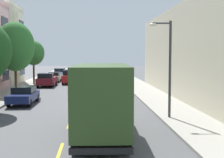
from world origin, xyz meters
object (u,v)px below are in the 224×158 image
at_px(parked_pickup_sky, 60,73).
at_px(moving_red_sedan, 70,77).
at_px(parked_sedan_navy, 24,95).
at_px(parked_sedan_champagne, 54,77).
at_px(street_lamp, 167,61).
at_px(street_tree_farthest, 33,53).
at_px(delivery_box_truck, 102,96).
at_px(parked_pickup_burgundy, 47,80).
at_px(street_tree_third, 15,47).
at_px(parked_wagon_black, 110,72).

distance_m(parked_pickup_sky, moving_red_sedan, 10.90).
bearing_deg(moving_red_sedan, parked_sedan_navy, -97.63).
bearing_deg(parked_sedan_champagne, street_lamp, -69.83).
xyz_separation_m(street_tree_farthest, moving_red_sedan, (4.60, 1.96, -3.25)).
bearing_deg(delivery_box_truck, parked_pickup_burgundy, 103.98).
relative_size(parked_sedan_champagne, moving_red_sedan, 0.95).
bearing_deg(parked_pickup_sky, street_lamp, -74.02).
relative_size(street_lamp, parked_pickup_burgundy, 1.11).
bearing_deg(parked_sedan_navy, parked_sedan_champagne, 90.49).
xyz_separation_m(street_tree_third, delivery_box_truck, (8.19, -17.06, -2.83)).
bearing_deg(parked_sedan_navy, parked_pickup_sky, 89.99).
bearing_deg(parked_wagon_black, street_tree_farthest, -124.11).
height_order(parked_wagon_black, parked_sedan_navy, parked_wagon_black).
distance_m(parked_pickup_burgundy, parked_pickup_sky, 14.30).
bearing_deg(parked_pickup_burgundy, parked_sedan_navy, -89.14).
height_order(parked_sedan_navy, moving_red_sedan, moving_red_sedan).
bearing_deg(delivery_box_truck, parked_sedan_navy, 119.63).
distance_m(street_lamp, parked_sedan_navy, 12.50).
relative_size(parked_wagon_black, parked_sedan_champagne, 1.04).
bearing_deg(parked_sedan_champagne, street_tree_farthest, -110.58).
bearing_deg(moving_red_sedan, parked_pickup_burgundy, -125.83).
height_order(parked_wagon_black, parked_sedan_champagne, parked_wagon_black).
bearing_deg(parked_sedan_navy, street_tree_third, 108.52).
relative_size(street_tree_third, parked_sedan_champagne, 1.57).
height_order(parked_pickup_burgundy, parked_wagon_black, parked_pickup_burgundy).
xyz_separation_m(parked_pickup_burgundy, parked_wagon_black, (8.91, 17.74, -0.02)).
relative_size(street_tree_third, moving_red_sedan, 1.49).
relative_size(street_tree_farthest, delivery_box_truck, 0.70).
height_order(street_tree_third, delivery_box_truck, street_tree_third).
bearing_deg(parked_pickup_sky, parked_wagon_black, 21.62).
xyz_separation_m(delivery_box_truck, parked_sedan_champagne, (-6.21, 32.07, -1.23)).
xyz_separation_m(street_lamp, delivery_box_truck, (-4.14, -3.91, -1.63)).
distance_m(parked_pickup_burgundy, parked_sedan_champagne, 6.99).
xyz_separation_m(street_tree_farthest, delivery_box_truck, (8.19, -26.79, -2.25)).
bearing_deg(delivery_box_truck, parked_pickup_sky, 98.69).
bearing_deg(parked_sedan_navy, street_lamp, -33.33).
bearing_deg(moving_red_sedan, street_tree_farthest, -156.92).
height_order(delivery_box_truck, parked_sedan_champagne, delivery_box_truck).
distance_m(street_tree_third, parked_wagon_black, 28.24).
xyz_separation_m(street_tree_farthest, parked_wagon_black, (10.86, 16.03, -3.43)).
distance_m(street_lamp, parked_wagon_black, 39.04).
relative_size(street_tree_third, parked_pickup_sky, 1.34).
bearing_deg(parked_pickup_burgundy, street_lamp, -63.88).
distance_m(delivery_box_truck, parked_wagon_black, 42.92).
distance_m(street_tree_farthest, delivery_box_truck, 28.11).
bearing_deg(delivery_box_truck, street_lamp, 43.37).
height_order(street_tree_farthest, parked_sedan_champagne, street_tree_farthest).
distance_m(parked_sedan_champagne, moving_red_sedan, 4.23).
relative_size(parked_pickup_sky, parked_sedan_champagne, 1.18).
relative_size(street_tree_third, street_lamp, 1.21).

